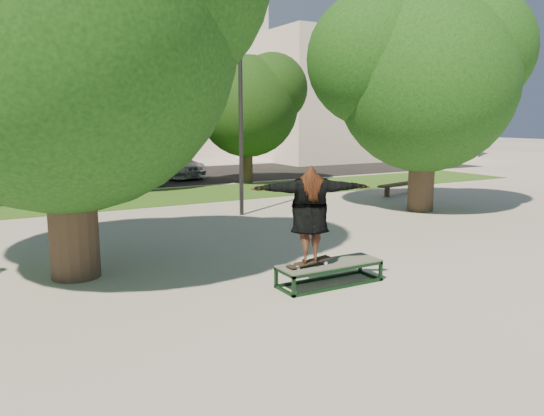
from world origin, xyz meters
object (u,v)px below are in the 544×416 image
lamppost (241,104)px  car_grey (102,165)px  car_dark (15,168)px  car_silver_b (170,163)px  bench (402,185)px  tree_left (53,15)px  tree_right (422,71)px  grind_box (329,273)px

lamppost → car_grey: (-1.78, 10.21, -2.41)m
car_dark → car_silver_b: bearing=-4.5°
car_dark → car_silver_b: 6.64m
bench → car_dark: car_dark is taller
tree_left → bench: bearing=21.5°
tree_left → car_grey: size_ratio=1.33×
tree_right → lamppost: bearing=158.7°
grind_box → tree_left: bearing=144.7°
lamppost → bench: (7.03, 0.95, -2.81)m
tree_left → lamppost: 6.70m
tree_left → car_grey: tree_left is taller
car_dark → car_grey: 3.58m
car_silver_b → car_dark: bearing=162.9°
tree_left → car_dark: size_ratio=1.85×
tree_left → car_silver_b: 16.42m
grind_box → car_silver_b: size_ratio=0.41×
car_grey → lamppost: bearing=-86.1°
car_dark → car_grey: (3.34, -1.29, 0.11)m
bench → grind_box: bearing=-154.1°
bench → tree_left: bearing=-173.6°
grind_box → car_dark: size_ratio=0.47×
tree_right → car_silver_b: 13.41m
tree_left → bench: tree_left is taller
lamppost → car_silver_b: (1.46, 10.58, -2.51)m
lamppost → tree_left: bearing=-143.6°
lamppost → bench: bearing=7.7°
car_grey → car_silver_b: bearing=0.6°
tree_left → grind_box: 6.22m
tree_right → car_dark: (-10.03, 13.42, -3.46)m
bench → car_dark: size_ratio=0.69×
tree_right → car_grey: tree_right is taller
grind_box → car_grey: bearing=90.7°
grind_box → car_dark: bearing=101.1°
grind_box → car_grey: size_ratio=0.34×
tree_left → lamppost: size_ratio=1.16×
bench → car_silver_b: bearing=105.0°
tree_left → lamppost: (5.29, 3.91, -1.27)m
bench → tree_right: bearing=-141.6°
lamppost → car_dark: 12.83m
grind_box → car_grey: car_grey is taller
lamppost → grind_box: (-1.57, -6.54, -2.96)m
lamppost → car_grey: size_ratio=1.14×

